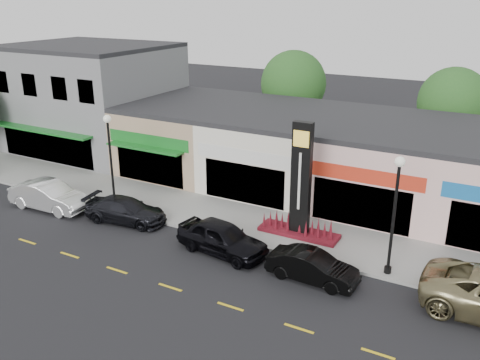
{
  "coord_description": "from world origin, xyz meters",
  "views": [
    {
      "loc": [
        11.77,
        -18.22,
        11.94
      ],
      "look_at": [
        -0.38,
        4.0,
        2.63
      ],
      "focal_mm": 38.0,
      "sensor_mm": 36.0,
      "label": 1
    }
  ],
  "objects_px": {
    "car_black_sedan": "(222,238)",
    "car_black_conv": "(312,267)",
    "car_dark_sedan": "(126,210)",
    "lamp_west_near": "(110,152)",
    "car_white_van": "(49,196)",
    "lamp_east_near": "(395,205)",
    "pylon_sign": "(300,196)"
  },
  "relations": [
    {
      "from": "car_black_conv",
      "to": "car_white_van",
      "type": "bearing_deg",
      "value": 91.99
    },
    {
      "from": "lamp_west_near",
      "to": "car_black_sedan",
      "type": "relative_size",
      "value": 1.16
    },
    {
      "from": "pylon_sign",
      "to": "car_black_sedan",
      "type": "xyz_separation_m",
      "value": [
        -2.62,
        -3.4,
        -1.47
      ]
    },
    {
      "from": "lamp_east_near",
      "to": "car_black_sedan",
      "type": "distance_m",
      "value": 8.25
    },
    {
      "from": "lamp_west_near",
      "to": "car_black_sedan",
      "type": "distance_m",
      "value": 8.96
    },
    {
      "from": "lamp_west_near",
      "to": "lamp_east_near",
      "type": "bearing_deg",
      "value": 0.0
    },
    {
      "from": "car_black_sedan",
      "to": "car_black_conv",
      "type": "relative_size",
      "value": 1.17
    },
    {
      "from": "pylon_sign",
      "to": "car_black_conv",
      "type": "bearing_deg",
      "value": -59.71
    },
    {
      "from": "lamp_east_near",
      "to": "car_black_conv",
      "type": "distance_m",
      "value": 4.47
    },
    {
      "from": "car_black_conv",
      "to": "lamp_west_near",
      "type": "bearing_deg",
      "value": 83.69
    },
    {
      "from": "car_white_van",
      "to": "car_dark_sedan",
      "type": "height_order",
      "value": "car_white_van"
    },
    {
      "from": "car_white_van",
      "to": "car_dark_sedan",
      "type": "distance_m",
      "value": 5.18
    },
    {
      "from": "lamp_west_near",
      "to": "lamp_east_near",
      "type": "distance_m",
      "value": 16.0
    },
    {
      "from": "lamp_west_near",
      "to": "car_white_van",
      "type": "height_order",
      "value": "lamp_west_near"
    },
    {
      "from": "car_white_van",
      "to": "pylon_sign",
      "type": "bearing_deg",
      "value": -78.69
    },
    {
      "from": "car_black_sedan",
      "to": "car_black_conv",
      "type": "distance_m",
      "value": 4.79
    },
    {
      "from": "lamp_east_near",
      "to": "car_white_van",
      "type": "distance_m",
      "value": 19.56
    },
    {
      "from": "lamp_east_near",
      "to": "lamp_west_near",
      "type": "bearing_deg",
      "value": 180.0
    },
    {
      "from": "car_dark_sedan",
      "to": "car_black_conv",
      "type": "xyz_separation_m",
      "value": [
        11.32,
        -0.85,
        -0.01
      ]
    },
    {
      "from": "car_white_van",
      "to": "car_dark_sedan",
      "type": "xyz_separation_m",
      "value": [
        5.13,
        0.75,
        -0.14
      ]
    },
    {
      "from": "car_black_sedan",
      "to": "car_dark_sedan",
      "type": "bearing_deg",
      "value": 92.89
    },
    {
      "from": "car_black_sedan",
      "to": "car_white_van",
      "type": "bearing_deg",
      "value": 98.71
    },
    {
      "from": "car_white_van",
      "to": "car_black_sedan",
      "type": "bearing_deg",
      "value": -91.86
    },
    {
      "from": "lamp_east_near",
      "to": "car_white_van",
      "type": "relative_size",
      "value": 1.1
    },
    {
      "from": "lamp_west_near",
      "to": "car_dark_sedan",
      "type": "relative_size",
      "value": 1.17
    },
    {
      "from": "lamp_west_near",
      "to": "car_white_van",
      "type": "xyz_separation_m",
      "value": [
        -3.28,
        -1.9,
        -2.66
      ]
    },
    {
      "from": "pylon_sign",
      "to": "car_dark_sedan",
      "type": "distance_m",
      "value": 9.72
    },
    {
      "from": "car_white_van",
      "to": "car_black_conv",
      "type": "relative_size",
      "value": 1.22
    },
    {
      "from": "pylon_sign",
      "to": "car_dark_sedan",
      "type": "height_order",
      "value": "pylon_sign"
    },
    {
      "from": "lamp_west_near",
      "to": "car_white_van",
      "type": "distance_m",
      "value": 4.63
    },
    {
      "from": "car_black_sedan",
      "to": "car_black_conv",
      "type": "bearing_deg",
      "value": -85.8
    },
    {
      "from": "lamp_west_near",
      "to": "car_white_van",
      "type": "bearing_deg",
      "value": -149.92
    }
  ]
}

